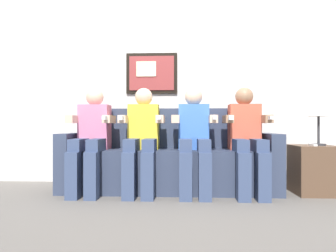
{
  "coord_description": "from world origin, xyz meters",
  "views": [
    {
      "loc": [
        0.14,
        -2.85,
        0.7
      ],
      "look_at": [
        0.0,
        0.15,
        0.7
      ],
      "focal_mm": 31.14,
      "sensor_mm": 36.0,
      "label": 1
    }
  ],
  "objects_px": {
    "couch": "(169,161)",
    "spare_remote_on_table": "(313,145)",
    "person_leftmost": "(91,135)",
    "person_rightmost": "(247,135)",
    "person_left_center": "(142,135)",
    "person_right_center": "(194,135)",
    "side_table_right": "(313,170)",
    "table_lamp": "(319,111)"
  },
  "relations": [
    {
      "from": "couch",
      "to": "person_leftmost",
      "type": "xyz_separation_m",
      "value": [
        -0.81,
        -0.17,
        0.29
      ]
    },
    {
      "from": "person_rightmost",
      "to": "spare_remote_on_table",
      "type": "distance_m",
      "value": 0.66
    },
    {
      "from": "person_right_center",
      "to": "side_table_right",
      "type": "distance_m",
      "value": 1.28
    },
    {
      "from": "table_lamp",
      "to": "person_rightmost",
      "type": "bearing_deg",
      "value": -177.03
    },
    {
      "from": "spare_remote_on_table",
      "to": "table_lamp",
      "type": "bearing_deg",
      "value": 35.23
    },
    {
      "from": "couch",
      "to": "table_lamp",
      "type": "distance_m",
      "value": 1.64
    },
    {
      "from": "person_leftmost",
      "to": "side_table_right",
      "type": "distance_m",
      "value": 2.33
    },
    {
      "from": "person_leftmost",
      "to": "person_left_center",
      "type": "bearing_deg",
      "value": -0.05
    },
    {
      "from": "person_leftmost",
      "to": "spare_remote_on_table",
      "type": "relative_size",
      "value": 8.54
    },
    {
      "from": "person_right_center",
      "to": "person_rightmost",
      "type": "distance_m",
      "value": 0.54
    },
    {
      "from": "person_leftmost",
      "to": "side_table_right",
      "type": "height_order",
      "value": "person_leftmost"
    },
    {
      "from": "person_rightmost",
      "to": "spare_remote_on_table",
      "type": "relative_size",
      "value": 8.54
    },
    {
      "from": "couch",
      "to": "person_right_center",
      "type": "height_order",
      "value": "person_right_center"
    },
    {
      "from": "person_leftmost",
      "to": "person_right_center",
      "type": "distance_m",
      "value": 1.08
    },
    {
      "from": "person_right_center",
      "to": "table_lamp",
      "type": "xyz_separation_m",
      "value": [
        1.27,
        0.04,
        0.25
      ]
    },
    {
      "from": "person_left_center",
      "to": "spare_remote_on_table",
      "type": "relative_size",
      "value": 8.54
    },
    {
      "from": "person_left_center",
      "to": "table_lamp",
      "type": "distance_m",
      "value": 1.83
    },
    {
      "from": "side_table_right",
      "to": "spare_remote_on_table",
      "type": "xyz_separation_m",
      "value": [
        -0.04,
        -0.08,
        0.26
      ]
    },
    {
      "from": "person_right_center",
      "to": "table_lamp",
      "type": "distance_m",
      "value": 1.3
    },
    {
      "from": "person_leftmost",
      "to": "table_lamp",
      "type": "relative_size",
      "value": 2.41
    },
    {
      "from": "couch",
      "to": "spare_remote_on_table",
      "type": "relative_size",
      "value": 17.68
    },
    {
      "from": "person_left_center",
      "to": "person_right_center",
      "type": "xyz_separation_m",
      "value": [
        0.54,
        0.0,
        -0.0
      ]
    },
    {
      "from": "couch",
      "to": "person_rightmost",
      "type": "bearing_deg",
      "value": -11.8
    },
    {
      "from": "side_table_right",
      "to": "person_rightmost",
      "type": "bearing_deg",
      "value": -174.92
    },
    {
      "from": "couch",
      "to": "person_left_center",
      "type": "distance_m",
      "value": 0.43
    },
    {
      "from": "side_table_right",
      "to": "table_lamp",
      "type": "bearing_deg",
      "value": -27.98
    },
    {
      "from": "person_leftmost",
      "to": "person_rightmost",
      "type": "distance_m",
      "value": 1.61
    },
    {
      "from": "person_left_center",
      "to": "couch",
      "type": "bearing_deg",
      "value": 32.07
    },
    {
      "from": "person_right_center",
      "to": "table_lamp",
      "type": "height_order",
      "value": "person_right_center"
    },
    {
      "from": "person_right_center",
      "to": "spare_remote_on_table",
      "type": "relative_size",
      "value": 8.54
    },
    {
      "from": "person_leftmost",
      "to": "person_right_center",
      "type": "bearing_deg",
      "value": 0.0
    },
    {
      "from": "couch",
      "to": "person_rightmost",
      "type": "xyz_separation_m",
      "value": [
        0.81,
        -0.17,
        0.29
      ]
    },
    {
      "from": "person_right_center",
      "to": "spare_remote_on_table",
      "type": "distance_m",
      "value": 1.19
    },
    {
      "from": "person_leftmost",
      "to": "person_left_center",
      "type": "xyz_separation_m",
      "value": [
        0.54,
        -0.0,
        0.0
      ]
    },
    {
      "from": "person_leftmost",
      "to": "table_lamp",
      "type": "distance_m",
      "value": 2.36
    },
    {
      "from": "person_rightmost",
      "to": "table_lamp",
      "type": "bearing_deg",
      "value": 2.97
    },
    {
      "from": "person_left_center",
      "to": "person_rightmost",
      "type": "xyz_separation_m",
      "value": [
        1.08,
        0.0,
        0.0
      ]
    },
    {
      "from": "couch",
      "to": "table_lamp",
      "type": "height_order",
      "value": "table_lamp"
    },
    {
      "from": "side_table_right",
      "to": "couch",
      "type": "bearing_deg",
      "value": 175.91
    },
    {
      "from": "person_left_center",
      "to": "person_right_center",
      "type": "height_order",
      "value": "same"
    },
    {
      "from": "couch",
      "to": "person_left_center",
      "type": "bearing_deg",
      "value": -147.93
    },
    {
      "from": "person_rightmost",
      "to": "table_lamp",
      "type": "distance_m",
      "value": 0.78
    }
  ]
}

